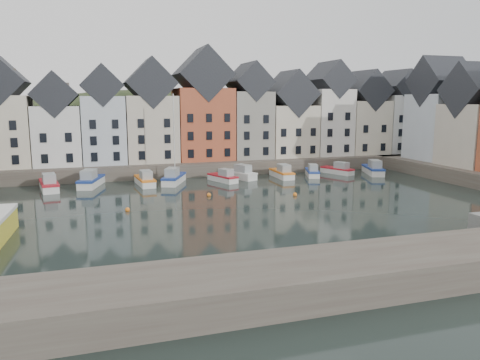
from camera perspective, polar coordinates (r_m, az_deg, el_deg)
name	(u,v)px	position (r m, az deg, el deg)	size (l,w,h in m)	color
ground	(263,208)	(50.34, 2.83, -3.44)	(260.00, 260.00, 0.00)	black
far_quay	(200,163)	(78.53, -4.85, 2.02)	(90.00, 16.00, 2.00)	#493F38
near_wall	(234,287)	(27.05, -0.79, -12.95)	(50.00, 6.00, 2.00)	#493F38
hillside	(176,232)	(107.44, -7.81, -6.29)	(153.60, 70.40, 64.00)	#233219
far_terrace	(222,116)	(76.72, -2.23, 7.77)	(72.37, 8.16, 17.78)	beige
right_terrace	(479,118)	(75.85, 27.11, 6.74)	(8.30, 24.25, 16.36)	silver
mooring_buoys	(214,199)	(54.10, -3.13, -2.35)	(20.50, 5.50, 0.50)	orange
boat_a	(49,185)	(64.78, -22.26, -0.53)	(3.01, 6.75, 2.50)	silver
boat_b	(91,181)	(65.80, -17.72, -0.09)	(3.89, 7.11, 2.61)	silver
boat_c	(145,180)	(64.82, -11.50, -0.04)	(2.42, 6.24, 2.34)	silver
boat_d	(174,178)	(65.55, -8.09, 0.27)	(4.50, 6.83, 12.55)	silver
boat_e	(223,177)	(66.44, -2.05, 0.32)	(3.47, 5.67, 2.08)	silver
boat_f	(240,174)	(68.99, -0.05, 0.75)	(4.27, 6.47, 2.39)	silver
boat_g	(282,173)	(70.14, 5.15, 0.84)	(1.98, 6.08, 2.32)	silver
boat_h	(312,172)	(72.13, 8.82, 0.96)	(3.41, 5.69, 2.09)	silver
boat_i	(338,170)	(75.08, 11.87, 1.21)	(3.75, 5.75, 2.12)	silver
boat_j	(373,169)	(76.10, 15.95, 1.25)	(4.06, 6.94, 2.55)	silver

